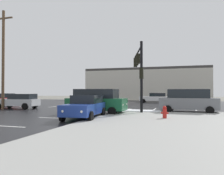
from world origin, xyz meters
The scene contains 15 objects.
ground_plane centered at (0.00, 0.00, 0.00)m, with size 120.00×120.00×0.00m, color slate.
road_asphalt centered at (0.00, 0.00, 0.01)m, with size 44.00×44.00×0.02m, color black.
snow_strip_curbside centered at (5.00, -4.00, 0.17)m, with size 4.00×1.60×0.06m, color white.
lane_markings centered at (1.20, -1.38, 0.02)m, with size 36.15×36.15×0.01m.
traffic_signal_mast centered at (4.92, -3.28, 4.22)m, with size 1.97×6.31×5.85m.
fire_hydrant centered at (7.61, -8.89, 0.54)m, with size 0.48×0.26×0.79m.
strip_building_background centered at (1.32, 26.69, 3.44)m, with size 26.24×8.00×6.88m.
suv_grey centered at (9.23, -3.25, 1.09)m, with size 4.94×2.43×2.03m.
sedan_red centered at (-13.35, 0.54, 0.85)m, with size 2.08×4.56×1.58m.
sedan_silver centered at (-7.88, -3.74, 0.85)m, with size 4.66×2.35×1.58m.
sedan_white centered at (4.48, 13.36, 0.85)m, with size 4.61×2.20×1.58m.
sedan_blue centered at (2.40, -9.63, 0.85)m, with size 2.35×4.66×1.58m.
suv_green centered at (1.98, -6.41, 1.09)m, with size 4.84×2.18×2.03m.
sedan_black centered at (-3.90, 11.07, 0.85)m, with size 2.27×4.63×1.58m.
utility_pole_mid centered at (-8.93, -4.81, 5.33)m, with size 2.20×0.28×10.22m.
Camera 1 is at (8.62, -23.79, 1.86)m, focal length 36.35 mm.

